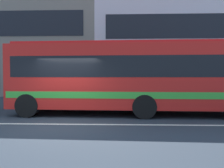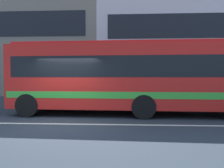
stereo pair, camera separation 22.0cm
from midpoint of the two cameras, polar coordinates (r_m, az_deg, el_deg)
name	(u,v)px [view 2 (the right image)]	position (r m, az deg, el deg)	size (l,w,h in m)	color
ground_plane	(58,124)	(8.37, -13.16, -10.12)	(160.00, 160.00, 0.00)	#2B343E
lane_centre_line	(58,124)	(8.37, -13.16, -10.09)	(60.00, 0.16, 0.01)	silver
hedge_row_far	(135,95)	(13.88, 6.42, -2.88)	(15.22, 1.10, 1.15)	#356E31
apartment_block_right	(217,44)	(25.50, 25.83, 9.40)	(23.84, 9.59, 10.27)	silver
transit_bus	(128,75)	(10.18, 4.93, 2.24)	(10.75, 2.96, 3.26)	red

